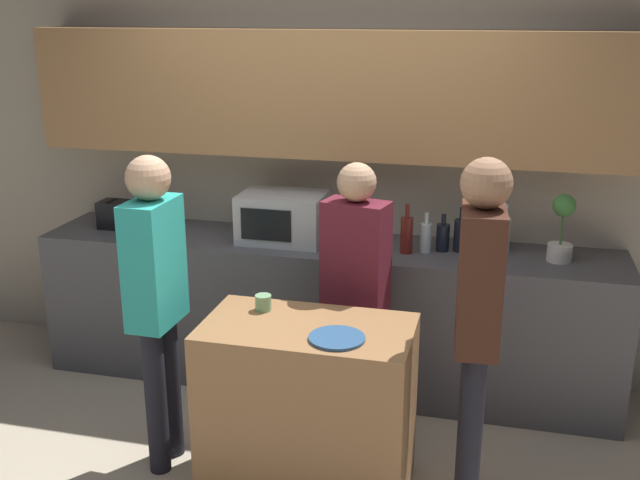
{
  "coord_description": "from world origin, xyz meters",
  "views": [
    {
      "loc": [
        1.04,
        -2.88,
        2.33
      ],
      "look_at": [
        0.19,
        0.52,
        1.23
      ],
      "focal_mm": 42.0,
      "sensor_mm": 36.0,
      "label": 1
    }
  ],
  "objects_px": {
    "bottle_5": "(504,234)",
    "plate_on_island": "(337,338)",
    "toaster": "(120,215)",
    "bottle_1": "(426,237)",
    "bottle_0": "(407,234)",
    "person_left": "(355,280)",
    "cup_0": "(263,303)",
    "bottle_4": "(481,239)",
    "person_right": "(156,289)",
    "person_center": "(478,308)",
    "bottle_3": "(461,235)",
    "bottle_2": "(443,237)",
    "potted_plant": "(562,228)",
    "microwave": "(283,217)"
  },
  "relations": [
    {
      "from": "bottle_0",
      "to": "toaster",
      "type": "bearing_deg",
      "value": 178.09
    },
    {
      "from": "bottle_3",
      "to": "bottle_4",
      "type": "relative_size",
      "value": 0.99
    },
    {
      "from": "person_left",
      "to": "microwave",
      "type": "bearing_deg",
      "value": -32.39
    },
    {
      "from": "cup_0",
      "to": "bottle_2",
      "type": "bearing_deg",
      "value": 52.24
    },
    {
      "from": "potted_plant",
      "to": "person_right",
      "type": "relative_size",
      "value": 0.24
    },
    {
      "from": "bottle_1",
      "to": "person_left",
      "type": "height_order",
      "value": "person_left"
    },
    {
      "from": "bottle_0",
      "to": "potted_plant",
      "type": "bearing_deg",
      "value": 4.16
    },
    {
      "from": "person_left",
      "to": "person_right",
      "type": "xyz_separation_m",
      "value": [
        -0.91,
        -0.52,
        0.06
      ]
    },
    {
      "from": "plate_on_island",
      "to": "person_left",
      "type": "bearing_deg",
      "value": 94.24
    },
    {
      "from": "bottle_4",
      "to": "person_center",
      "type": "xyz_separation_m",
      "value": [
        0.03,
        -1.05,
        -0.01
      ]
    },
    {
      "from": "potted_plant",
      "to": "person_left",
      "type": "xyz_separation_m",
      "value": [
        -1.07,
        -0.58,
        -0.21
      ]
    },
    {
      "from": "potted_plant",
      "to": "bottle_3",
      "type": "xyz_separation_m",
      "value": [
        -0.56,
        0.05,
        -0.1
      ]
    },
    {
      "from": "bottle_5",
      "to": "person_center",
      "type": "distance_m",
      "value": 1.16
    },
    {
      "from": "bottle_5",
      "to": "plate_on_island",
      "type": "height_order",
      "value": "bottle_5"
    },
    {
      "from": "bottle_4",
      "to": "person_right",
      "type": "height_order",
      "value": "person_right"
    },
    {
      "from": "bottle_0",
      "to": "person_left",
      "type": "distance_m",
      "value": 0.57
    },
    {
      "from": "bottle_0",
      "to": "bottle_3",
      "type": "bearing_deg",
      "value": 19.82
    },
    {
      "from": "bottle_5",
      "to": "person_center",
      "type": "xyz_separation_m",
      "value": [
        -0.1,
        -1.16,
        -0.01
      ]
    },
    {
      "from": "bottle_0",
      "to": "bottle_3",
      "type": "height_order",
      "value": "bottle_0"
    },
    {
      "from": "bottle_2",
      "to": "person_left",
      "type": "distance_m",
      "value": 0.74
    },
    {
      "from": "microwave",
      "to": "person_left",
      "type": "bearing_deg",
      "value": -45.01
    },
    {
      "from": "potted_plant",
      "to": "bottle_4",
      "type": "bearing_deg",
      "value": -178.66
    },
    {
      "from": "bottle_1",
      "to": "bottle_5",
      "type": "xyz_separation_m",
      "value": [
        0.45,
        0.12,
        0.02
      ]
    },
    {
      "from": "bottle_2",
      "to": "bottle_1",
      "type": "bearing_deg",
      "value": -153.75
    },
    {
      "from": "bottle_3",
      "to": "person_center",
      "type": "relative_size",
      "value": 0.16
    },
    {
      "from": "person_left",
      "to": "cup_0",
      "type": "bearing_deg",
      "value": 59.81
    },
    {
      "from": "microwave",
      "to": "potted_plant",
      "type": "distance_m",
      "value": 1.65
    },
    {
      "from": "microwave",
      "to": "person_right",
      "type": "relative_size",
      "value": 0.31
    },
    {
      "from": "person_left",
      "to": "person_center",
      "type": "bearing_deg",
      "value": 156.39
    },
    {
      "from": "bottle_1",
      "to": "bottle_4",
      "type": "height_order",
      "value": "bottle_4"
    },
    {
      "from": "cup_0",
      "to": "person_center",
      "type": "bearing_deg",
      "value": -3.94
    },
    {
      "from": "bottle_4",
      "to": "plate_on_island",
      "type": "height_order",
      "value": "bottle_4"
    },
    {
      "from": "toaster",
      "to": "bottle_1",
      "type": "height_order",
      "value": "bottle_1"
    },
    {
      "from": "person_left",
      "to": "person_center",
      "type": "distance_m",
      "value": 0.83
    },
    {
      "from": "bottle_1",
      "to": "person_right",
      "type": "bearing_deg",
      "value": -138.34
    },
    {
      "from": "bottle_2",
      "to": "plate_on_island",
      "type": "distance_m",
      "value": 1.32
    },
    {
      "from": "bottle_2",
      "to": "bottle_3",
      "type": "distance_m",
      "value": 0.11
    },
    {
      "from": "plate_on_island",
      "to": "toaster",
      "type": "bearing_deg",
      "value": 144.61
    },
    {
      "from": "cup_0",
      "to": "bottle_4",
      "type": "bearing_deg",
      "value": 43.99
    },
    {
      "from": "bottle_1",
      "to": "bottle_0",
      "type": "bearing_deg",
      "value": -157.45
    },
    {
      "from": "potted_plant",
      "to": "bottle_0",
      "type": "bearing_deg",
      "value": -175.84
    },
    {
      "from": "bottle_5",
      "to": "person_left",
      "type": "relative_size",
      "value": 0.19
    },
    {
      "from": "bottle_3",
      "to": "person_right",
      "type": "bearing_deg",
      "value": -140.97
    },
    {
      "from": "plate_on_island",
      "to": "person_left",
      "type": "height_order",
      "value": "person_left"
    },
    {
      "from": "bottle_3",
      "to": "cup_0",
      "type": "distance_m",
      "value": 1.38
    },
    {
      "from": "bottle_1",
      "to": "person_left",
      "type": "xyz_separation_m",
      "value": [
        -0.31,
        -0.56,
        -0.1
      ]
    },
    {
      "from": "bottle_5",
      "to": "person_center",
      "type": "bearing_deg",
      "value": -94.83
    },
    {
      "from": "bottle_2",
      "to": "person_center",
      "type": "xyz_separation_m",
      "value": [
        0.26,
        -1.09,
        0.01
      ]
    },
    {
      "from": "bottle_0",
      "to": "person_right",
      "type": "xyz_separation_m",
      "value": [
        -1.11,
        -1.04,
        -0.06
      ]
    },
    {
      "from": "plate_on_island",
      "to": "person_center",
      "type": "relative_size",
      "value": 0.15
    }
  ]
}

